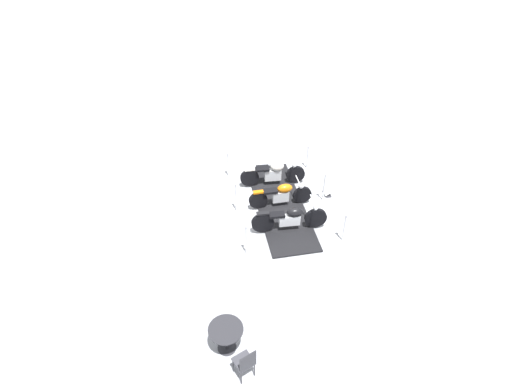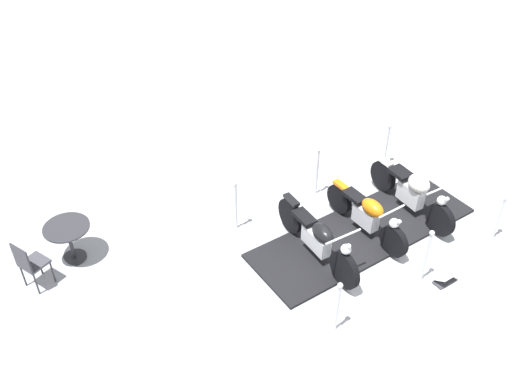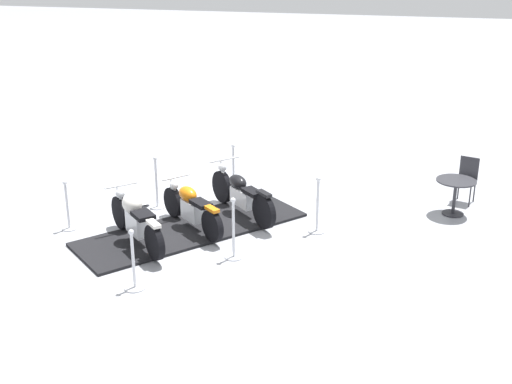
{
  "view_description": "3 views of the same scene",
  "coord_description": "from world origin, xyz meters",
  "px_view_note": "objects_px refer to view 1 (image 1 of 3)",
  "views": [
    {
      "loc": [
        -6.11,
        8.87,
        9.06
      ],
      "look_at": [
        0.22,
        0.99,
        1.08
      ],
      "focal_mm": 29.86,
      "sensor_mm": 36.0,
      "label": 1
    },
    {
      "loc": [
        -8.24,
        -0.2,
        7.18
      ],
      "look_at": [
        -0.37,
        2.02,
        0.85
      ],
      "focal_mm": 39.43,
      "sensor_mm": 36.0,
      "label": 2
    },
    {
      "loc": [
        11.28,
        4.11,
        5.35
      ],
      "look_at": [
        0.04,
        1.29,
        0.93
      ],
      "focal_mm": 46.96,
      "sensor_mm": 36.0,
      "label": 3
    }
  ],
  "objects_px": {
    "motorcycle_cream": "(274,172)",
    "stanchion_right_front": "(344,232)",
    "info_placard": "(327,192)",
    "cafe_table": "(226,334)",
    "stanchion_right_mid": "(323,192)",
    "motorcycle_copper": "(282,194)",
    "stanchion_left_front": "(246,245)",
    "stanchion_left_rear": "(228,170)",
    "stanchion_left_mid": "(236,202)",
    "cafe_chair_near_table": "(245,362)",
    "motorcycle_black": "(291,218)",
    "stanchion_right_rear": "(307,160)"
  },
  "relations": [
    {
      "from": "stanchion_left_rear",
      "to": "stanchion_left_front",
      "type": "relative_size",
      "value": 0.93
    },
    {
      "from": "motorcycle_cream",
      "to": "stanchion_left_mid",
      "type": "bearing_deg",
      "value": -138.62
    },
    {
      "from": "motorcycle_copper",
      "to": "stanchion_right_rear",
      "type": "height_order",
      "value": "stanchion_right_rear"
    },
    {
      "from": "stanchion_right_front",
      "to": "motorcycle_copper",
      "type": "bearing_deg",
      "value": -4.16
    },
    {
      "from": "motorcycle_copper",
      "to": "stanchion_left_front",
      "type": "distance_m",
      "value": 2.44
    },
    {
      "from": "motorcycle_cream",
      "to": "stanchion_left_rear",
      "type": "distance_m",
      "value": 1.69
    },
    {
      "from": "stanchion_right_mid",
      "to": "stanchion_right_front",
      "type": "bearing_deg",
      "value": 139.46
    },
    {
      "from": "motorcycle_black",
      "to": "stanchion_right_mid",
      "type": "distance_m",
      "value": 1.85
    },
    {
      "from": "motorcycle_copper",
      "to": "cafe_table",
      "type": "distance_m",
      "value": 5.39
    },
    {
      "from": "stanchion_right_rear",
      "to": "cafe_chair_near_table",
      "type": "relative_size",
      "value": 1.03
    },
    {
      "from": "stanchion_left_rear",
      "to": "stanchion_left_front",
      "type": "xyz_separation_m",
      "value": [
        -2.94,
        2.51,
        0.06
      ]
    },
    {
      "from": "cafe_chair_near_table",
      "to": "stanchion_right_front",
      "type": "bearing_deg",
      "value": -66.91
    },
    {
      "from": "stanchion_right_front",
      "to": "info_placard",
      "type": "relative_size",
      "value": 2.45
    },
    {
      "from": "motorcycle_cream",
      "to": "info_placard",
      "type": "relative_size",
      "value": 3.93
    },
    {
      "from": "motorcycle_copper",
      "to": "motorcycle_cream",
      "type": "xyz_separation_m",
      "value": [
        0.89,
        -0.77,
        0.05
      ]
    },
    {
      "from": "motorcycle_black",
      "to": "stanchion_left_rear",
      "type": "height_order",
      "value": "motorcycle_black"
    },
    {
      "from": "stanchion_right_rear",
      "to": "info_placard",
      "type": "bearing_deg",
      "value": 148.7
    },
    {
      "from": "stanchion_right_front",
      "to": "cafe_table",
      "type": "relative_size",
      "value": 1.32
    },
    {
      "from": "stanchion_left_rear",
      "to": "cafe_chair_near_table",
      "type": "xyz_separation_m",
      "value": [
        -5.29,
        5.36,
        0.26
      ]
    },
    {
      "from": "motorcycle_cream",
      "to": "stanchion_right_front",
      "type": "relative_size",
      "value": 1.6
    },
    {
      "from": "cafe_chair_near_table",
      "to": "motorcycle_copper",
      "type": "bearing_deg",
      "value": -43.48
    },
    {
      "from": "stanchion_right_front",
      "to": "cafe_table",
      "type": "height_order",
      "value": "stanchion_right_front"
    },
    {
      "from": "stanchion_left_mid",
      "to": "stanchion_left_front",
      "type": "relative_size",
      "value": 1.01
    },
    {
      "from": "stanchion_right_front",
      "to": "stanchion_right_rear",
      "type": "bearing_deg",
      "value": -40.54
    },
    {
      "from": "stanchion_left_rear",
      "to": "motorcycle_copper",
      "type": "bearing_deg",
      "value": 177.09
    },
    {
      "from": "motorcycle_cream",
      "to": "cafe_table",
      "type": "height_order",
      "value": "motorcycle_cream"
    },
    {
      "from": "stanchion_right_mid",
      "to": "info_placard",
      "type": "bearing_deg",
      "value": -80.76
    },
    {
      "from": "stanchion_left_mid",
      "to": "stanchion_left_front",
      "type": "height_order",
      "value": "stanchion_left_mid"
    },
    {
      "from": "motorcycle_black",
      "to": "stanchion_left_front",
      "type": "xyz_separation_m",
      "value": [
        0.4,
        1.63,
        -0.13
      ]
    },
    {
      "from": "motorcycle_copper",
      "to": "stanchion_left_mid",
      "type": "relative_size",
      "value": 1.45
    },
    {
      "from": "stanchion_right_mid",
      "to": "stanchion_left_front",
      "type": "bearing_deg",
      "value": 83.02
    },
    {
      "from": "stanchion_right_mid",
      "to": "cafe_table",
      "type": "bearing_deg",
      "value": 100.67
    },
    {
      "from": "stanchion_right_mid",
      "to": "stanchion_right_front",
      "type": "height_order",
      "value": "stanchion_right_mid"
    },
    {
      "from": "info_placard",
      "to": "cafe_chair_near_table",
      "type": "height_order",
      "value": "cafe_chair_near_table"
    },
    {
      "from": "info_placard",
      "to": "cafe_table",
      "type": "xyz_separation_m",
      "value": [
        -1.21,
        6.47,
        0.5
      ]
    },
    {
      "from": "motorcycle_copper",
      "to": "stanchion_left_front",
      "type": "bearing_deg",
      "value": -128.07
    },
    {
      "from": "stanchion_right_front",
      "to": "cafe_table",
      "type": "distance_m",
      "value": 4.82
    },
    {
      "from": "motorcycle_cream",
      "to": "stanchion_left_rear",
      "type": "height_order",
      "value": "stanchion_left_rear"
    },
    {
      "from": "cafe_chair_near_table",
      "to": "cafe_table",
      "type": "bearing_deg",
      "value": -0.0
    },
    {
      "from": "stanchion_right_rear",
      "to": "cafe_table",
      "type": "relative_size",
      "value": 1.25
    },
    {
      "from": "motorcycle_cream",
      "to": "cafe_table",
      "type": "xyz_separation_m",
      "value": [
        -2.96,
        5.75,
        0.03
      ]
    },
    {
      "from": "motorcycle_cream",
      "to": "info_placard",
      "type": "distance_m",
      "value": 1.95
    },
    {
      "from": "motorcycle_copper",
      "to": "stanchion_right_front",
      "type": "xyz_separation_m",
      "value": [
        -2.4,
        0.17,
        -0.11
      ]
    },
    {
      "from": "stanchion_right_mid",
      "to": "stanchion_left_front",
      "type": "xyz_separation_m",
      "value": [
        0.43,
        3.47,
        0.0
      ]
    },
    {
      "from": "stanchion_right_rear",
      "to": "cafe_table",
      "type": "bearing_deg",
      "value": 109.64
    },
    {
      "from": "motorcycle_cream",
      "to": "cafe_chair_near_table",
      "type": "bearing_deg",
      "value": -104.22
    },
    {
      "from": "stanchion_right_mid",
      "to": "cafe_chair_near_table",
      "type": "distance_m",
      "value": 6.61
    },
    {
      "from": "stanchion_left_front",
      "to": "motorcycle_black",
      "type": "bearing_deg",
      "value": -103.66
    },
    {
      "from": "motorcycle_black",
      "to": "stanchion_left_mid",
      "type": "relative_size",
      "value": 1.53
    },
    {
      "from": "motorcycle_cream",
      "to": "cafe_table",
      "type": "distance_m",
      "value": 6.46
    }
  ]
}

